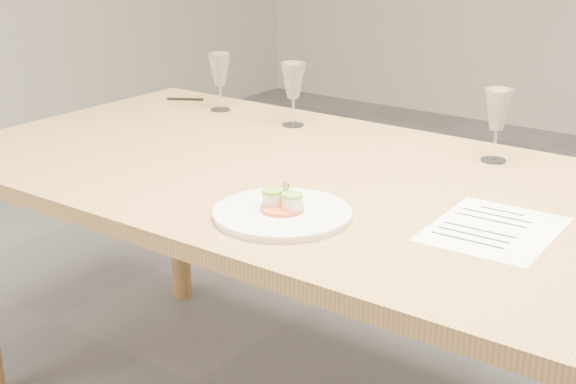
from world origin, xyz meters
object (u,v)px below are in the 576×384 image
Objects in this scene: dinner_plate at (282,212)px; wine_glass_2 at (498,111)px; wine_glass_1 at (293,82)px; ballpoint_pen at (185,99)px; recipe_sheet at (493,229)px; wine_glass_0 at (220,71)px; dining_table at (402,221)px.

dinner_plate is 1.56× the size of wine_glass_2.
wine_glass_1 is at bearing -178.42° from wine_glass_2.
wine_glass_1 is at bearing -37.70° from ballpoint_pen.
wine_glass_2 is at bearing 1.58° from wine_glass_1.
recipe_sheet is 1.69× the size of wine_glass_0.
wine_glass_0 is at bearing -42.36° from ballpoint_pen.
wine_glass_2 is at bearing 72.84° from dinner_plate.
recipe_sheet is at bearing -51.56° from ballpoint_pen.
wine_glass_1 is 0.61m from wine_glass_2.
dining_table is 21.92× the size of ballpoint_pen.
recipe_sheet is 1.18m from wine_glass_0.
wine_glass_0 reaches higher than dining_table.
dining_table is at bearing 158.48° from recipe_sheet.
wine_glass_1 is (0.30, -0.02, 0.00)m from wine_glass_0.
wine_glass_2 is at bearing 79.03° from dining_table.
wine_glass_1 reaches higher than recipe_sheet.
dining_table is 1.10m from ballpoint_pen.
wine_glass_2 is at bearing 110.61° from recipe_sheet.
dining_table is at bearing -22.41° from wine_glass_0.
ballpoint_pen is at bearing 168.97° from wine_glass_0.
dining_table is 13.36× the size of wine_glass_0.
dining_table is at bearing 65.81° from dinner_plate.
wine_glass_0 is at bearing 179.96° from wine_glass_2.
wine_glass_2 is at bearing -0.04° from wine_glass_0.
recipe_sheet is 1.64× the size of wine_glass_1.
wine_glass_1 is (0.48, -0.05, 0.12)m from ballpoint_pen.
recipe_sheet is 1.65× the size of wine_glass_2.
ballpoint_pen is at bearing 178.07° from wine_glass_2.
dining_table is 8.38× the size of dinner_plate.
wine_glass_0 is (-0.84, 0.35, 0.19)m from dining_table.
dinner_plate is 0.94× the size of recipe_sheet.
dining_table is 0.40m from wine_glass_2.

